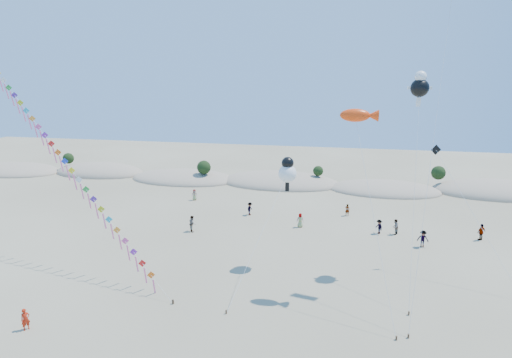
# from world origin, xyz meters

# --- Properties ---
(dune_ridge) EXTENTS (145.30, 11.49, 5.57)m
(dune_ridge) POSITION_xyz_m (1.06, 45.14, 0.11)
(dune_ridge) COLOR gray
(dune_ridge) RESTS_ON ground
(kite_train) EXTENTS (25.33, 12.73, 19.48)m
(kite_train) POSITION_xyz_m (-16.35, 14.26, 9.98)
(kite_train) COLOR #3F2D1E
(kite_train) RESTS_ON ground
(fish_kite) EXTENTS (4.48, 7.67, 14.70)m
(fish_kite) POSITION_xyz_m (10.40, 13.22, 14.16)
(fish_kite) COLOR #3F2D1E
(fish_kite) RESTS_ON ground
(cartoon_kite_low) EXTENTS (4.09, 10.52, 10.09)m
(cartoon_kite_low) POSITION_xyz_m (4.59, 16.66, 8.76)
(cartoon_kite_low) COLOR #3F2D1E
(cartoon_kite_low) RESTS_ON ground
(cartoon_kite_high) EXTENTS (2.00, 9.88, 17.49)m
(cartoon_kite_high) POSITION_xyz_m (15.44, 18.46, 16.22)
(cartoon_kite_high) COLOR #3F2D1E
(cartoon_kite_high) RESTS_ON ground
(parafoil_kite) EXTENTS (3.86, 11.26, 23.62)m
(parafoil_kite) POSITION_xyz_m (16.90, 16.95, 22.54)
(parafoil_kite) COLOR #3F2D1E
(parafoil_kite) RESTS_ON ground
(dark_kite) EXTENTS (6.76, 6.85, 11.11)m
(dark_kite) POSITION_xyz_m (19.33, 17.80, 7.57)
(dark_kite) COLOR #3F2D1E
(dark_kite) RESTS_ON ground
(flyer_foreground) EXTENTS (0.64, 0.69, 1.58)m
(flyer_foreground) POSITION_xyz_m (-11.77, 2.42, 0.79)
(flyer_foreground) COLOR #B4220E
(flyer_foreground) RESTS_ON ground
(beachgoers) EXTENTS (35.60, 12.29, 1.81)m
(beachgoers) POSITION_xyz_m (8.26, 26.13, 0.85)
(beachgoers) COLOR slate
(beachgoers) RESTS_ON ground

